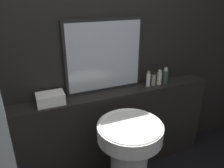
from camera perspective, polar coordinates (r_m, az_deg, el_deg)
name	(u,v)px	position (r m, az deg, el deg)	size (l,w,h in m)	color
wall_back	(94,55)	(2.00, -4.67, 7.66)	(8.00, 0.06, 2.50)	black
vanity_counter	(101,135)	(2.25, -2.90, -13.22)	(2.34, 0.20, 0.90)	black
pedestal_sink	(129,158)	(1.90, 4.45, -18.81)	(0.51, 0.51, 0.85)	white
mirror	(104,56)	(1.99, -1.99, 7.23)	(0.74, 0.03, 0.67)	black
towel_stack	(50,99)	(1.91, -15.77, -3.69)	(0.23, 0.15, 0.09)	white
shampoo_bottle	(148,79)	(2.19, 9.47, 1.22)	(0.04, 0.04, 0.16)	white
conditioner_bottle	(154,79)	(2.22, 10.80, 1.25)	(0.05, 0.05, 0.14)	gray
lotion_bottle	(159,78)	(2.26, 12.23, 1.60)	(0.05, 0.05, 0.15)	beige
body_wash_bottle	(165,76)	(2.29, 13.71, 2.01)	(0.05, 0.05, 0.17)	#2D4C3D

